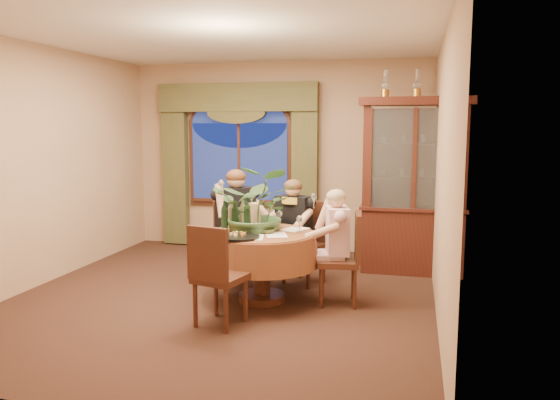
% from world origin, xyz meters
% --- Properties ---
extents(floor, '(5.00, 5.00, 0.00)m').
position_xyz_m(floor, '(0.00, 0.00, 0.00)').
color(floor, black).
rests_on(floor, ground).
extents(wall_back, '(4.50, 0.00, 4.50)m').
position_xyz_m(wall_back, '(0.00, 2.50, 1.40)').
color(wall_back, '#A37A5B').
rests_on(wall_back, ground).
extents(wall_right, '(0.00, 5.00, 5.00)m').
position_xyz_m(wall_right, '(2.25, 0.00, 1.40)').
color(wall_right, '#A37A5B').
rests_on(wall_right, ground).
extents(ceiling, '(5.00, 5.00, 0.00)m').
position_xyz_m(ceiling, '(0.00, 0.00, 2.80)').
color(ceiling, white).
rests_on(ceiling, wall_back).
extents(window, '(1.62, 0.10, 1.32)m').
position_xyz_m(window, '(-0.60, 2.43, 1.30)').
color(window, navy).
rests_on(window, wall_back).
extents(arched_transom, '(1.60, 0.06, 0.44)m').
position_xyz_m(arched_transom, '(-0.60, 2.43, 2.08)').
color(arched_transom, navy).
rests_on(arched_transom, wall_back).
extents(drapery_left, '(0.38, 0.14, 2.32)m').
position_xyz_m(drapery_left, '(-1.63, 2.38, 1.18)').
color(drapery_left, '#414023').
rests_on(drapery_left, floor).
extents(drapery_right, '(0.38, 0.14, 2.32)m').
position_xyz_m(drapery_right, '(0.43, 2.38, 1.18)').
color(drapery_right, '#414023').
rests_on(drapery_right, floor).
extents(swag_valance, '(2.45, 0.16, 0.42)m').
position_xyz_m(swag_valance, '(-0.60, 2.35, 2.28)').
color(swag_valance, '#414023').
rests_on(swag_valance, wall_back).
extents(dining_table, '(1.51, 1.51, 0.75)m').
position_xyz_m(dining_table, '(0.45, -0.03, 0.38)').
color(dining_table, maroon).
rests_on(dining_table, floor).
extents(china_cabinet, '(1.37, 0.54, 2.21)m').
position_xyz_m(china_cabinet, '(1.99, 1.56, 1.11)').
color(china_cabinet, black).
rests_on(china_cabinet, floor).
extents(oil_lamp_left, '(0.11, 0.11, 0.34)m').
position_xyz_m(oil_lamp_left, '(1.61, 1.56, 2.38)').
color(oil_lamp_left, '#A5722D').
rests_on(oil_lamp_left, china_cabinet).
extents(oil_lamp_center, '(0.11, 0.11, 0.34)m').
position_xyz_m(oil_lamp_center, '(1.99, 1.56, 2.38)').
color(oil_lamp_center, '#A5722D').
rests_on(oil_lamp_center, china_cabinet).
extents(oil_lamp_right, '(0.11, 0.11, 0.34)m').
position_xyz_m(oil_lamp_right, '(2.37, 1.56, 2.38)').
color(oil_lamp_right, '#A5722D').
rests_on(oil_lamp_right, china_cabinet).
extents(chair_right, '(0.48, 0.48, 0.96)m').
position_xyz_m(chair_right, '(1.25, 0.08, 0.48)').
color(chair_right, black).
rests_on(chair_right, floor).
extents(chair_back_right, '(0.55, 0.55, 0.96)m').
position_xyz_m(chair_back_right, '(0.75, 0.74, 0.48)').
color(chair_back_right, black).
rests_on(chair_back_right, floor).
extents(chair_back, '(0.59, 0.59, 0.96)m').
position_xyz_m(chair_back, '(-0.04, 0.58, 0.48)').
color(chair_back, black).
rests_on(chair_back, floor).
extents(chair_front_left, '(0.51, 0.51, 0.96)m').
position_xyz_m(chair_front_left, '(0.26, -0.79, 0.48)').
color(chair_front_left, black).
rests_on(chair_front_left, floor).
extents(person_pink, '(0.49, 0.52, 1.21)m').
position_xyz_m(person_pink, '(1.23, 0.17, 0.60)').
color(person_pink, '#D3A8B2').
rests_on(person_pink, floor).
extents(person_back, '(0.66, 0.65, 1.36)m').
position_xyz_m(person_back, '(-0.04, 0.58, 0.68)').
color(person_back, black).
rests_on(person_back, floor).
extents(person_scarf, '(0.54, 0.51, 1.25)m').
position_xyz_m(person_scarf, '(0.64, 0.70, 0.63)').
color(person_scarf, black).
rests_on(person_scarf, floor).
extents(stoneware_vase, '(0.16, 0.16, 0.30)m').
position_xyz_m(stoneware_vase, '(0.34, 0.05, 0.90)').
color(stoneware_vase, tan).
rests_on(stoneware_vase, dining_table).
extents(centerpiece_plant, '(0.90, 1.00, 0.78)m').
position_xyz_m(centerpiece_plant, '(0.38, 0.09, 1.34)').
color(centerpiece_plant, '#385A33').
rests_on(centerpiece_plant, dining_table).
extents(olive_bowl, '(0.16, 0.16, 0.05)m').
position_xyz_m(olive_bowl, '(0.52, -0.07, 0.77)').
color(olive_bowl, '#4C5127').
rests_on(olive_bowl, dining_table).
extents(cheese_platter, '(0.40, 0.40, 0.02)m').
position_xyz_m(cheese_platter, '(0.32, -0.38, 0.76)').
color(cheese_platter, black).
rests_on(cheese_platter, dining_table).
extents(wine_bottle_0, '(0.07, 0.07, 0.33)m').
position_xyz_m(wine_bottle_0, '(0.17, -0.06, 0.92)').
color(wine_bottle_0, black).
rests_on(wine_bottle_0, dining_table).
extents(wine_bottle_1, '(0.07, 0.07, 0.33)m').
position_xyz_m(wine_bottle_1, '(0.09, 0.03, 0.92)').
color(wine_bottle_1, tan).
rests_on(wine_bottle_1, dining_table).
extents(wine_bottle_2, '(0.07, 0.07, 0.33)m').
position_xyz_m(wine_bottle_2, '(0.23, 0.02, 0.92)').
color(wine_bottle_2, tan).
rests_on(wine_bottle_2, dining_table).
extents(wine_bottle_3, '(0.07, 0.07, 0.33)m').
position_xyz_m(wine_bottle_3, '(0.06, -0.10, 0.92)').
color(wine_bottle_3, black).
rests_on(wine_bottle_3, dining_table).
extents(wine_bottle_4, '(0.07, 0.07, 0.33)m').
position_xyz_m(wine_bottle_4, '(0.21, 0.15, 0.92)').
color(wine_bottle_4, black).
rests_on(wine_bottle_4, dining_table).
extents(wine_bottle_5, '(0.07, 0.07, 0.33)m').
position_xyz_m(wine_bottle_5, '(0.32, -0.12, 0.92)').
color(wine_bottle_5, black).
rests_on(wine_bottle_5, dining_table).
extents(tasting_paper_0, '(0.30, 0.35, 0.00)m').
position_xyz_m(tasting_paper_0, '(0.64, -0.15, 0.75)').
color(tasting_paper_0, white).
rests_on(tasting_paper_0, dining_table).
extents(tasting_paper_1, '(0.31, 0.36, 0.00)m').
position_xyz_m(tasting_paper_1, '(0.75, 0.20, 0.75)').
color(tasting_paper_1, white).
rests_on(tasting_paper_1, dining_table).
extents(tasting_paper_2, '(0.27, 0.34, 0.00)m').
position_xyz_m(tasting_paper_2, '(0.44, -0.33, 0.75)').
color(tasting_paper_2, white).
rests_on(tasting_paper_2, dining_table).
extents(wine_glass_person_pink, '(0.07, 0.07, 0.18)m').
position_xyz_m(wine_glass_person_pink, '(0.84, 0.07, 0.84)').
color(wine_glass_person_pink, silver).
rests_on(wine_glass_person_pink, dining_table).
extents(wine_glass_person_back, '(0.07, 0.07, 0.18)m').
position_xyz_m(wine_glass_person_back, '(0.20, 0.28, 0.84)').
color(wine_glass_person_back, silver).
rests_on(wine_glass_person_back, dining_table).
extents(wine_glass_person_scarf, '(0.07, 0.07, 0.18)m').
position_xyz_m(wine_glass_person_scarf, '(0.55, 0.35, 0.84)').
color(wine_glass_person_scarf, silver).
rests_on(wine_glass_person_scarf, dining_table).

